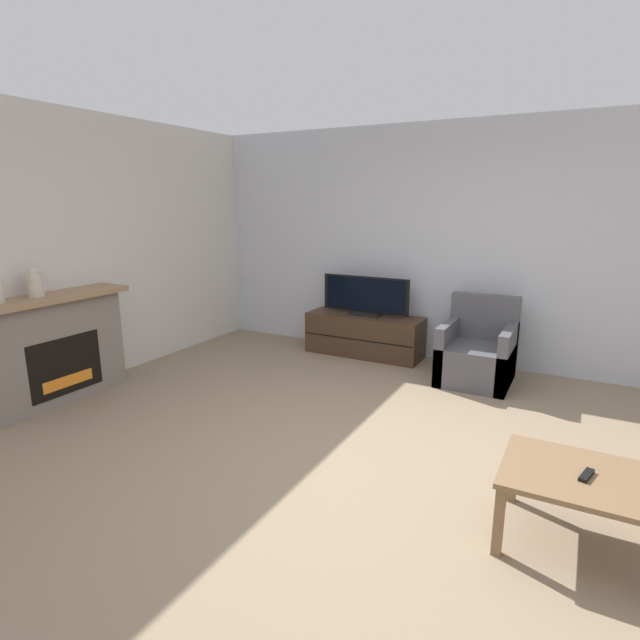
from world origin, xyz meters
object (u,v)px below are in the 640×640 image
object	(u,v)px
tv	(365,298)
armchair	(477,354)
mantel_vase_centre_left	(35,283)
tv_stand	(365,335)
fireplace	(53,348)
coffee_table	(583,485)
remote	(586,475)

from	to	relation	value
tv	armchair	xyz separation A→B (m)	(1.40, -0.29, -0.43)
mantel_vase_centre_left	tv_stand	xyz separation A→B (m)	(1.94, 2.81, -0.89)
tv_stand	fireplace	bearing A→B (deg)	-125.89
fireplace	armchair	distance (m)	4.14
tv_stand	tv	size ratio (longest dim) A/B	1.29
fireplace	coffee_table	distance (m)	4.38
tv	mantel_vase_centre_left	bearing A→B (deg)	-124.64
fireplace	coffee_table	bearing A→B (deg)	0.43
mantel_vase_centre_left	coffee_table	distance (m)	4.43
mantel_vase_centre_left	coffee_table	bearing A→B (deg)	1.83
remote	mantel_vase_centre_left	bearing A→B (deg)	-163.38
fireplace	tv	distance (m)	3.35
fireplace	coffee_table	xyz separation A→B (m)	(4.38, 0.03, -0.15)
fireplace	armchair	xyz separation A→B (m)	(3.36, 2.42, -0.23)
tv_stand	armchair	distance (m)	1.43
coffee_table	fireplace	bearing A→B (deg)	-179.57
mantel_vase_centre_left	armchair	size ratio (longest dim) A/B	0.30
mantel_vase_centre_left	remote	xyz separation A→B (m)	(4.37, 0.12, -0.70)
tv_stand	coffee_table	size ratio (longest dim) A/B	1.71
armchair	coffee_table	world-z (taller)	armchair
tv	remote	size ratio (longest dim) A/B	7.02
fireplace	coffee_table	world-z (taller)	fireplace
armchair	remote	bearing A→B (deg)	-66.85
fireplace	mantel_vase_centre_left	xyz separation A→B (m)	(0.02, -0.11, 0.61)
armchair	fireplace	bearing A→B (deg)	-144.23
coffee_table	armchair	bearing A→B (deg)	113.15
armchair	tv_stand	bearing A→B (deg)	168.30
mantel_vase_centre_left	tv_stand	world-z (taller)	mantel_vase_centre_left
fireplace	remote	distance (m)	4.38
mantel_vase_centre_left	fireplace	bearing A→B (deg)	98.90
armchair	coffee_table	size ratio (longest dim) A/B	1.06
tv	coffee_table	distance (m)	3.62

